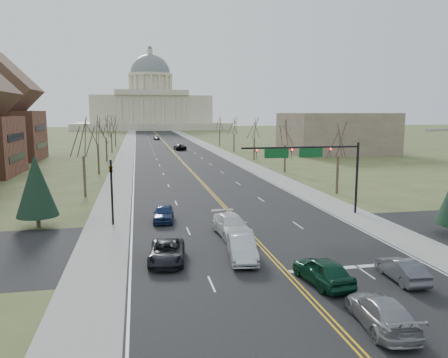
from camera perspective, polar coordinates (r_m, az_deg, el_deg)
name	(u,v)px	position (r m, az deg, el deg)	size (l,w,h in m)	color
ground	(281,267)	(29.81, 7.40, -11.31)	(600.00, 600.00, 0.00)	#424F27
road	(167,145)	(137.18, -7.43, 4.38)	(20.00, 380.00, 0.01)	black
cross_road	(256,241)	(35.25, 4.26, -8.07)	(120.00, 14.00, 0.01)	black
sidewalk_left	(128,146)	(136.91, -12.46, 4.24)	(4.00, 380.00, 0.03)	gray
sidewalk_right	(205,145)	(138.50, -2.46, 4.49)	(4.00, 380.00, 0.03)	gray
center_line	(167,145)	(137.18, -7.43, 4.38)	(0.42, 380.00, 0.01)	gold
edge_line_left	(135,146)	(136.88, -11.54, 4.27)	(0.15, 380.00, 0.01)	silver
edge_line_right	(198,145)	(138.18, -3.36, 4.47)	(0.15, 380.00, 0.01)	silver
stop_bar	(357,267)	(30.86, 17.00, -10.89)	(9.50, 0.50, 0.01)	silver
capitol	(151,106)	(276.60, -9.48, 9.42)	(90.00, 60.00, 50.00)	beige
signal_mast	(310,158)	(43.52, 11.19, 2.73)	(12.12, 0.44, 7.20)	black
signal_left	(112,185)	(40.59, -14.48, -0.72)	(0.32, 0.36, 6.00)	black
tree_r_0	(339,142)	(56.30, 14.75, 4.74)	(3.74, 3.74, 8.50)	#3D3024
tree_l_0	(83,140)	(54.97, -17.97, 4.92)	(3.96, 3.96, 9.00)	#3D3024
tree_r_1	(285,134)	(74.76, 8.03, 5.85)	(3.74, 3.74, 8.50)	#3D3024
tree_l_1	(97,132)	(74.85, -16.22, 5.89)	(3.96, 3.96, 9.00)	#3D3024
tree_r_2	(254,129)	(93.86, 3.99, 6.47)	(3.74, 3.74, 8.50)	#3D3024
tree_l_2	(106,128)	(94.78, -15.20, 6.45)	(3.96, 3.96, 9.00)	#3D3024
tree_r_3	(234,127)	(113.27, 1.32, 6.87)	(3.74, 3.74, 8.50)	#3D3024
tree_l_3	(111,125)	(114.73, -14.54, 6.81)	(3.96, 3.96, 9.00)	#3D3024
tree_r_4	(220,124)	(132.85, -0.57, 7.14)	(3.74, 3.74, 8.50)	#3D3024
tree_l_4	(115,123)	(134.70, -14.07, 7.07)	(3.96, 3.96, 9.00)	#3D3024
conifer_l	(36,186)	(41.96, -23.34, -0.81)	(3.64, 3.64, 6.50)	#3D3024
bldg_right_mass	(336,133)	(113.78, 14.41, 5.83)	(25.00, 20.00, 10.00)	brown
car_nb_inner_lead	(323,271)	(27.19, 12.77, -11.60)	(1.93, 4.81, 1.64)	#0C3523
car_nb_outer_lead	(402,269)	(29.21, 22.20, -10.87)	(1.46, 4.19, 1.38)	#484A4F
car_nb_inner_second	(381,312)	(22.96, 19.85, -16.02)	(2.09, 5.14, 1.49)	gray
car_sb_inner_lead	(242,248)	(30.61, 2.37, -9.04)	(1.75, 5.03, 1.66)	#A2A6AA
car_sb_outer_lead	(167,252)	(30.49, -7.47, -9.41)	(2.35, 5.11, 1.42)	black
car_sb_inner_second	(231,225)	(36.53, 0.97, -6.07)	(2.35, 5.78, 1.68)	silver
car_sb_outer_second	(164,213)	(41.54, -7.90, -4.44)	(1.82, 4.52, 1.54)	navy
car_far_nb	(180,147)	(119.77, -5.79, 4.19)	(2.77, 6.01, 1.67)	black
car_far_sb	(157,138)	(164.91, -8.79, 5.36)	(1.98, 4.91, 1.67)	#44454B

